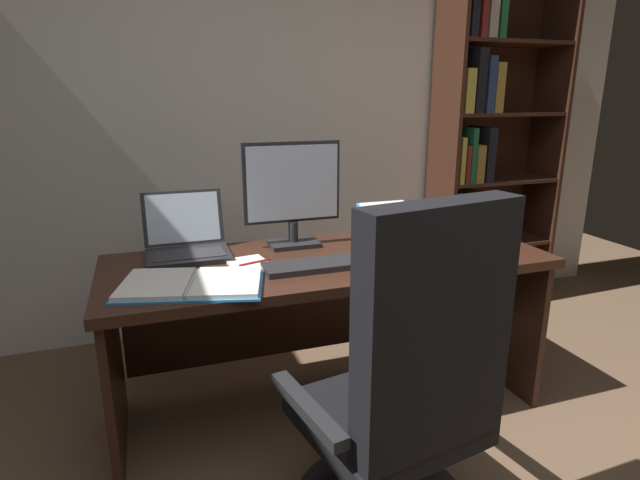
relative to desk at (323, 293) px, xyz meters
name	(u,v)px	position (x,y,z in m)	size (l,w,h in m)	color
wall_back	(270,83)	(0.03, 1.00, 0.91)	(4.84, 0.12, 2.87)	beige
desk	(323,293)	(0.00, 0.00, 0.00)	(1.84, 0.69, 0.72)	#381E14
bookshelf	(483,155)	(1.33, 0.75, 0.48)	(0.80, 0.33, 2.10)	#381E14
office_chair	(405,408)	(-0.03, -0.83, -0.05)	(0.67, 0.60, 1.12)	#232326
monitor	(292,195)	(-0.09, 0.14, 0.42)	(0.44, 0.16, 0.46)	#232326
laptop	(187,243)	(-0.56, 0.15, 0.24)	(0.34, 0.32, 0.25)	#232326
keyboard	(317,265)	(-0.09, -0.19, 0.20)	(0.42, 0.15, 0.02)	#232326
computer_mouse	(386,256)	(0.21, -0.19, 0.21)	(0.06, 0.10, 0.04)	#232326
reading_stand_with_book	(391,219)	(0.42, 0.20, 0.26)	(0.27, 0.27, 0.13)	#232326
open_binder	(192,284)	(-0.58, -0.24, 0.20)	(0.56, 0.42, 0.02)	#2D84C6
notepad	(250,265)	(-0.34, -0.08, 0.19)	(0.15, 0.21, 0.01)	white
pen	(255,262)	(-0.32, -0.08, 0.20)	(0.01, 0.01, 0.14)	maroon
coffee_mug	(489,233)	(0.77, -0.11, 0.24)	(0.09, 0.09, 0.09)	silver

